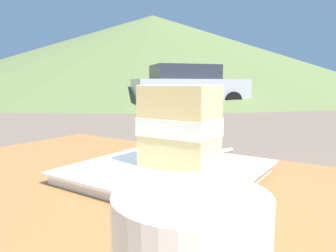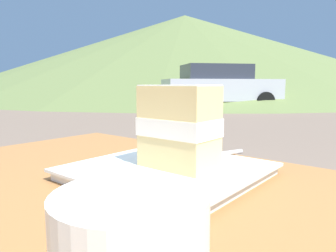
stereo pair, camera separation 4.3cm
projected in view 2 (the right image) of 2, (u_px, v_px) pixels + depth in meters
dessert_plate at (168, 171)px, 0.44m from camera, size 0.24×0.24×0.02m
cake_slice at (179, 127)px, 0.42m from camera, size 0.10×0.07×0.11m
dessert_fork at (198, 157)px, 0.54m from camera, size 0.08×0.16×0.01m
parked_car_near at (219, 86)px, 10.66m from camera, size 3.72×4.04×1.52m
distant_hill at (185, 55)px, 27.59m from camera, size 38.26×38.26×6.82m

